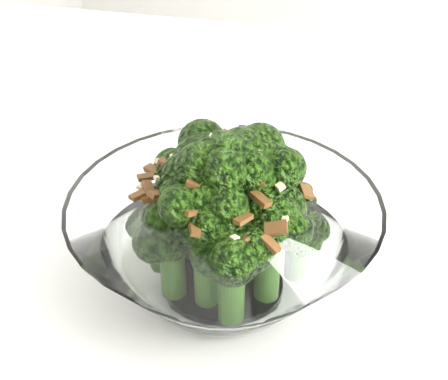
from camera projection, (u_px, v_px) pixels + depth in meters
The scene contains 2 objects.
table at pixel (245, 244), 0.67m from camera, with size 1.37×1.09×0.75m.
broccoli_dish at pixel (224, 235), 0.48m from camera, with size 0.22×0.22×0.13m.
Camera 1 is at (0.24, -0.55, 1.10)m, focal length 55.00 mm.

